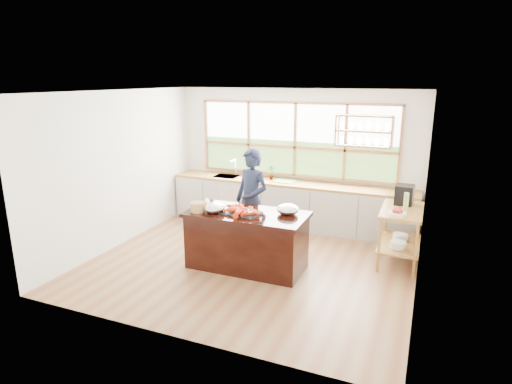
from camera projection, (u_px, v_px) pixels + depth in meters
The scene contains 18 objects.
ground_plane at pixel (252, 262), 6.94m from camera, with size 5.00×5.00×0.00m, color olive.
room_shell at pixel (265, 151), 6.94m from camera, with size 5.02×4.52×2.71m.
back_counter at pixel (289, 204), 8.57m from camera, with size 4.90×0.63×0.90m.
right_shelf_unit at pixel (401, 227), 6.78m from camera, with size 0.62×1.10×0.90m.
island at pixel (247, 240), 6.65m from camera, with size 1.85×0.90×0.90m.
cook at pixel (252, 201), 7.23m from camera, with size 0.64×0.42×1.77m, color #181E36.
potted_plant at pixel (271, 172), 8.61m from camera, with size 0.16×0.10×0.29m, color slate.
cutting_board at pixel (284, 181), 8.48m from camera, with size 0.40×0.30×0.01m, color #5BB740.
espresso_machine at pixel (405, 195), 6.93m from camera, with size 0.28×0.30×0.32m, color black.
wine_bottle at pixel (406, 202), 6.55m from camera, with size 0.07×0.07×0.30m, color #94AF58.
fruit_bowl at pixel (397, 213), 6.39m from camera, with size 0.26×0.26×0.11m.
slate_board at pixel (241, 213), 6.49m from camera, with size 0.55×0.40×0.02m, color black.
lobster_pile at pixel (240, 210), 6.47m from camera, with size 0.55×0.48×0.08m.
mixing_bowl_left at pixel (214, 208), 6.54m from camera, with size 0.33×0.33×0.16m, color silver.
mixing_bowl_right at pixel (288, 209), 6.45m from camera, with size 0.34×0.34×0.16m, color silver.
wine_glass at pixel (250, 210), 6.13m from camera, with size 0.08×0.08×0.22m.
wicker_basket at pixel (198, 207), 6.57m from camera, with size 0.23×0.23×0.14m, color tan.
parchment_roll at pixel (208, 203), 6.89m from camera, with size 0.08×0.08×0.30m, color white.
Camera 1 is at (2.50, -5.90, 2.90)m, focal length 30.00 mm.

